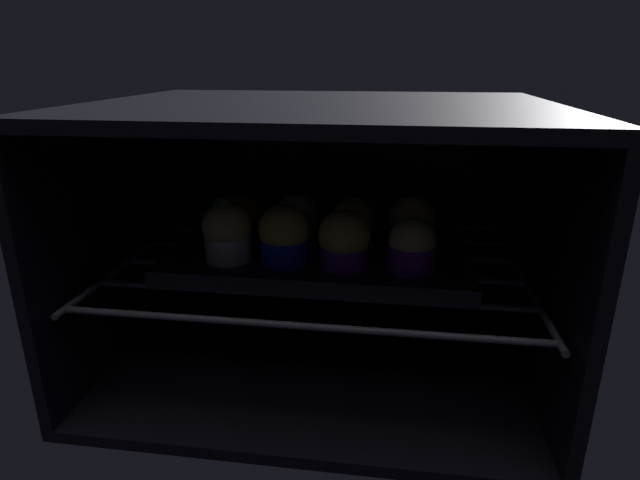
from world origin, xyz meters
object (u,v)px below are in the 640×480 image
muffin_row1_col3 (411,224)px  muffin_row0_col2 (344,241)px  muffin_row1_col2 (353,224)px  muffin_row0_col0 (227,232)px  muffin_row1_col0 (242,221)px  muffin_row0_col3 (412,246)px  muffin_row0_col1 (284,236)px  muffin_row1_col1 (296,221)px  baking_tray (320,257)px

muffin_row1_col3 → muffin_row0_col2: bearing=-136.9°
muffin_row0_col2 → muffin_row1_col2: 7.97cm
muffin_row0_col0 → muffin_row1_col0: size_ratio=1.25×
muffin_row0_col3 → muffin_row0_col1: bearing=180.0°
muffin_row1_col0 → muffin_row1_col3: size_ratio=0.89×
muffin_row1_col1 → muffin_row1_col3: size_ratio=0.94×
muffin_row0_col0 → muffin_row1_col3: bearing=17.8°
muffin_row0_col0 → muffin_row1_col0: muffin_row0_col0 is taller
muffin_row0_col2 → muffin_row1_col2: muffin_row0_col2 is taller
muffin_row1_col3 → muffin_row0_col1: bearing=-154.5°
muffin_row0_col0 → muffin_row1_col3: size_ratio=1.11×
baking_tray → muffin_row0_col0: 13.20cm
muffin_row0_col2 → muffin_row1_col0: muffin_row0_col2 is taller
muffin_row1_col0 → muffin_row1_col1: size_ratio=0.95×
muffin_row1_col1 → muffin_row1_col2: 8.23cm
baking_tray → muffin_row0_col2: muffin_row0_col2 is taller
muffin_row0_col0 → muffin_row0_col3: muffin_row0_col0 is taller
muffin_row0_col2 → muffin_row1_col3: size_ratio=0.99×
muffin_row1_col1 → baking_tray: bearing=-46.5°
muffin_row0_col3 → muffin_row1_col0: (-24.44, 7.65, -0.03)cm
muffin_row1_col2 → muffin_row1_col3: (8.26, 0.16, 0.29)cm
muffin_row0_col2 → muffin_row1_col0: (-15.87, 7.87, -0.47)cm
muffin_row0_col2 → muffin_row1_col3: 11.86cm
muffin_row1_col3 → muffin_row0_col3: bearing=-90.6°
muffin_row1_col3 → baking_tray: bearing=-162.0°
muffin_row0_col1 → muffin_row1_col1: muffin_row0_col1 is taller
muffin_row0_col0 → muffin_row1_col2: 17.73cm
muffin_row0_col3 → muffin_row0_col0: bearing=179.7°
muffin_row0_col1 → muffin_row1_col1: (0.07, 8.21, -0.44)cm
muffin_row0_col1 → muffin_row1_col0: size_ratio=1.16×
muffin_row0_col2 → muffin_row1_col2: bearing=87.2°
muffin_row0_col1 → baking_tray: bearing=42.9°
muffin_row0_col0 → muffin_row1_col3: 25.48cm
baking_tray → muffin_row0_col0: size_ratio=4.67×
muffin_row0_col1 → muffin_row1_col0: bearing=136.2°
muffin_row0_col1 → muffin_row0_col2: muffin_row0_col1 is taller
muffin_row1_col2 → muffin_row1_col3: bearing=1.1°
baking_tray → muffin_row1_col1: muffin_row1_col1 is taller
muffin_row0_col0 → muffin_row1_col0: 7.59cm
muffin_row0_col0 → muffin_row1_col3: muffin_row0_col0 is taller
muffin_row0_col2 → muffin_row1_col1: (-7.82, 8.42, -0.28)cm
muffin_row0_col3 → muffin_row1_col2: size_ratio=0.96×
baking_tray → muffin_row1_col0: (-12.15, 3.77, 3.61)cm
muffin_row0_col2 → muffin_row1_col0: 17.72cm
muffin_row0_col1 → muffin_row1_col2: (8.29, 7.74, -0.43)cm
muffin_row0_col2 → muffin_row0_col3: size_ratio=1.11×
muffin_row0_col1 → muffin_row0_col3: size_ratio=1.15×
muffin_row0_col1 → muffin_row1_col2: size_ratio=1.11×
baking_tray → muffin_row0_col0: (-11.88, -3.77, 4.36)cm
muffin_row1_col2 → muffin_row0_col3: bearing=-43.4°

